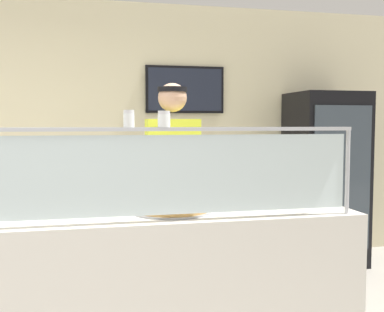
{
  "coord_description": "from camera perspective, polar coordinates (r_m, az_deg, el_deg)",
  "views": [
    {
      "loc": [
        0.59,
        -2.33,
        1.47
      ],
      "look_at": [
        1.2,
        0.39,
        1.27
      ],
      "focal_mm": 43.5,
      "sensor_mm": 36.0,
      "label": 1
    }
  ],
  "objects": [
    {
      "name": "shop_rear_unit",
      "position": [
        4.88,
        -7.01,
        2.68
      ],
      "size": [
        6.54,
        0.13,
        2.7
      ],
      "color": "beige",
      "rests_on": "ground"
    },
    {
      "name": "serving_counter",
      "position": [
        2.91,
        -2.49,
        -15.98
      ],
      "size": [
        2.14,
        0.72,
        0.95
      ],
      "primitive_type": "cube",
      "color": "silver",
      "rests_on": "ground"
    },
    {
      "name": "sneeze_guard",
      "position": [
        2.45,
        -1.29,
        -0.88
      ],
      "size": [
        1.97,
        0.06,
        0.5
      ],
      "color": "#B2B5BC",
      "rests_on": "serving_counter"
    },
    {
      "name": "pizza_tray",
      "position": [
        2.74,
        -2.53,
        -6.53
      ],
      "size": [
        0.47,
        0.47,
        0.04
      ],
      "color": "#9EA0A8",
      "rests_on": "serving_counter"
    },
    {
      "name": "pizza_server",
      "position": [
        2.73,
        -1.58,
        -6.12
      ],
      "size": [
        0.1,
        0.29,
        0.01
      ],
      "primitive_type": "cube",
      "rotation": [
        0.0,
        0.0,
        -0.09
      ],
      "color": "#ADAFB7",
      "rests_on": "pizza_tray"
    },
    {
      "name": "parmesan_shaker",
      "position": [
        2.4,
        -7.74,
        4.42
      ],
      "size": [
        0.06,
        0.06,
        0.09
      ],
      "color": "white",
      "rests_on": "sneeze_guard"
    },
    {
      "name": "pepper_flake_shaker",
      "position": [
        2.42,
        -3.45,
        4.42
      ],
      "size": [
        0.07,
        0.07,
        0.09
      ],
      "color": "white",
      "rests_on": "sneeze_guard"
    },
    {
      "name": "worker_figure",
      "position": [
        3.41,
        -2.3,
        -3.78
      ],
      "size": [
        0.41,
        0.5,
        1.76
      ],
      "color": "#23232D",
      "rests_on": "ground"
    },
    {
      "name": "drink_fridge",
      "position": [
        5.07,
        16.0,
        -2.64
      ],
      "size": [
        0.71,
        0.68,
        1.79
      ],
      "color": "black",
      "rests_on": "ground"
    }
  ]
}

